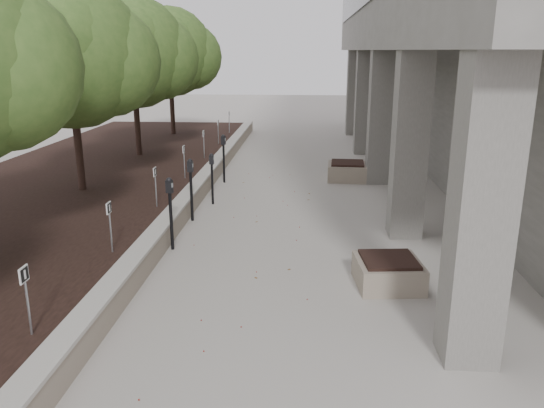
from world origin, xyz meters
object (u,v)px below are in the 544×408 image
(parking_meter_5, at_px, (224,159))
(crabapple_tree_5, at_px, (170,71))
(parking_meter_4, at_px, (212,179))
(crabapple_tree_3, at_px, (72,86))
(parking_meter_2, at_px, (171,214))
(planter_front, at_px, (388,272))
(planter_back, at_px, (347,171))
(crabapple_tree_4, at_px, (134,77))
(parking_meter_3, at_px, (191,190))

(parking_meter_5, bearing_deg, crabapple_tree_5, 129.53)
(parking_meter_4, xyz_separation_m, parking_meter_5, (-0.07, 2.46, 0.06))
(crabapple_tree_3, bearing_deg, parking_meter_2, -45.03)
(crabapple_tree_3, relative_size, planter_front, 4.95)
(crabapple_tree_5, height_order, planter_back, crabapple_tree_5)
(crabapple_tree_4, xyz_separation_m, planter_front, (7.47, -9.75, -2.86))
(crabapple_tree_4, height_order, planter_back, crabapple_tree_4)
(crabapple_tree_4, distance_m, parking_meter_4, 6.42)
(planter_front, bearing_deg, parking_meter_5, 118.69)
(crabapple_tree_4, height_order, planter_front, crabapple_tree_4)
(parking_meter_2, relative_size, parking_meter_5, 1.02)
(parking_meter_5, bearing_deg, planter_back, 24.25)
(crabapple_tree_4, xyz_separation_m, crabapple_tree_5, (0.00, 5.00, 0.00))
(crabapple_tree_3, relative_size, crabapple_tree_4, 1.00)
(crabapple_tree_5, relative_size, parking_meter_2, 3.54)
(crabapple_tree_5, height_order, parking_meter_2, crabapple_tree_5)
(planter_front, bearing_deg, planter_back, 91.28)
(planter_front, bearing_deg, crabapple_tree_3, 147.56)
(crabapple_tree_4, height_order, parking_meter_5, crabapple_tree_4)
(planter_back, bearing_deg, parking_meter_3, -131.30)
(parking_meter_3, xyz_separation_m, planter_back, (4.04, 4.60, -0.48))
(crabapple_tree_3, bearing_deg, crabapple_tree_5, 90.00)
(parking_meter_5, distance_m, planter_front, 8.45)
(crabapple_tree_3, xyz_separation_m, parking_meter_4, (3.49, 0.19, -2.43))
(crabapple_tree_3, bearing_deg, parking_meter_3, -21.67)
(crabapple_tree_4, xyz_separation_m, parking_meter_4, (3.49, -4.81, -2.43))
(parking_meter_4, bearing_deg, crabapple_tree_3, -174.12)
(crabapple_tree_4, relative_size, crabapple_tree_5, 1.00)
(parking_meter_4, relative_size, parking_meter_5, 0.91)
(crabapple_tree_4, xyz_separation_m, parking_meter_2, (3.25, -8.25, -2.35))
(planter_back, bearing_deg, planter_front, -88.72)
(parking_meter_4, distance_m, parking_meter_5, 2.46)
(crabapple_tree_4, bearing_deg, crabapple_tree_3, -90.00)
(crabapple_tree_4, xyz_separation_m, planter_back, (7.29, -1.69, -2.84))
(crabapple_tree_5, relative_size, planter_back, 4.46)
(parking_meter_4, bearing_deg, planter_back, 42.22)
(crabapple_tree_4, xyz_separation_m, parking_meter_5, (3.42, -2.35, -2.36))
(crabapple_tree_5, bearing_deg, crabapple_tree_3, -90.00)
(parking_meter_4, relative_size, planter_front, 1.26)
(planter_front, bearing_deg, parking_meter_4, 128.88)
(parking_meter_2, height_order, planter_back, parking_meter_2)
(crabapple_tree_3, xyz_separation_m, parking_meter_3, (3.25, -1.29, -2.35))
(crabapple_tree_5, height_order, planter_front, crabapple_tree_5)
(parking_meter_4, bearing_deg, planter_front, -48.32)
(crabapple_tree_5, bearing_deg, crabapple_tree_4, -90.00)
(parking_meter_5, height_order, planter_back, parking_meter_5)
(parking_meter_3, distance_m, parking_meter_4, 1.50)
(parking_meter_3, bearing_deg, planter_front, -36.11)
(parking_meter_2, xyz_separation_m, parking_meter_3, (0.00, 1.96, -0.00))
(crabapple_tree_3, relative_size, parking_meter_2, 3.54)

